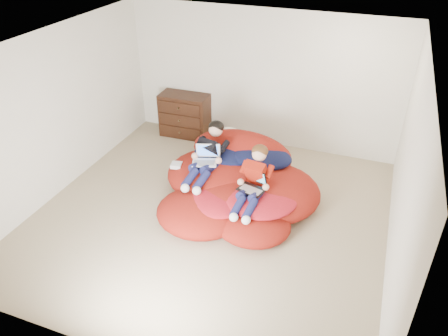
# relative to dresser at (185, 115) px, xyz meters

# --- Properties ---
(room_shell) EXTENTS (5.10, 5.10, 2.77)m
(room_shell) POSITION_rel_dresser_xyz_m (1.45, -2.25, -0.20)
(room_shell) COLOR tan
(room_shell) RESTS_ON ground
(dresser) EXTENTS (0.95, 0.54, 0.84)m
(dresser) POSITION_rel_dresser_xyz_m (0.00, 0.00, 0.00)
(dresser) COLOR #321A0D
(dresser) RESTS_ON ground
(beanbag_pile) EXTENTS (2.50, 2.41, 0.86)m
(beanbag_pile) POSITION_rel_dresser_xyz_m (1.68, -1.67, -0.17)
(beanbag_pile) COLOR maroon
(beanbag_pile) RESTS_ON ground
(cream_pillow) EXTENTS (0.42, 0.27, 0.27)m
(cream_pillow) POSITION_rel_dresser_xyz_m (1.24, -0.84, 0.20)
(cream_pillow) COLOR white
(cream_pillow) RESTS_ON beanbag_pile
(older_boy) EXTENTS (0.41, 1.21, 0.70)m
(older_boy) POSITION_rel_dresser_xyz_m (1.16, -1.59, 0.25)
(older_boy) COLOR black
(older_boy) RESTS_ON beanbag_pile
(younger_boy) EXTENTS (0.36, 1.03, 0.74)m
(younger_boy) POSITION_rel_dresser_xyz_m (2.03, -2.01, 0.22)
(younger_boy) COLOR #B2210F
(younger_boy) RESTS_ON beanbag_pile
(laptop_white) EXTENTS (0.43, 0.43, 0.27)m
(laptop_white) POSITION_rel_dresser_xyz_m (1.16, -1.70, 0.22)
(laptop_white) COLOR silver
(laptop_white) RESTS_ON older_boy
(laptop_black) EXTENTS (0.42, 0.43, 0.26)m
(laptop_black) POSITION_rel_dresser_xyz_m (2.03, -2.04, 0.15)
(laptop_black) COLOR black
(laptop_black) RESTS_ON younger_boy
(power_adapter) EXTENTS (0.19, 0.19, 0.06)m
(power_adapter) POSITION_rel_dresser_xyz_m (0.67, -1.75, -0.00)
(power_adapter) COLOR silver
(power_adapter) RESTS_ON beanbag_pile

